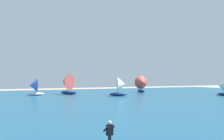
{
  "coord_description": "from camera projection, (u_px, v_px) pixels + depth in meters",
  "views": [
    {
      "loc": [
        -8.81,
        4.21,
        4.21
      ],
      "look_at": [
        -0.51,
        20.29,
        4.69
      ],
      "focal_mm": 44.79,
      "sensor_mm": 36.0,
      "label": 1
    }
  ],
  "objects": [
    {
      "name": "ocean",
      "position": [
        28.0,
        103.0,
        45.95
      ],
      "size": [
        160.0,
        90.0,
        0.1
      ],
      "primitive_type": "cube",
      "color": "navy",
      "rests_on": "ground"
    },
    {
      "name": "kitesurfer",
      "position": [
        111.0,
        140.0,
        15.51
      ],
      "size": [
        0.7,
        1.95,
        1.67
      ],
      "color": "yellow",
      "rests_on": "ocean"
    },
    {
      "name": "sailboat_near_shore",
      "position": [
        34.0,
        87.0,
        63.06
      ],
      "size": [
        3.75,
        3.18,
        4.37
      ],
      "color": "white",
      "rests_on": "ocean"
    },
    {
      "name": "sailboat_heeled_over",
      "position": [
        223.0,
        87.0,
        63.11
      ],
      "size": [
        3.78,
        3.47,
        4.2
      ],
      "color": "navy",
      "rests_on": "ocean"
    },
    {
      "name": "sailboat_mid_left",
      "position": [
        67.0,
        84.0,
        67.84
      ],
      "size": [
        4.71,
        5.07,
        5.63
      ],
      "color": "navy",
      "rests_on": "ocean"
    },
    {
      "name": "sailboat_far_right",
      "position": [
        121.0,
        86.0,
        61.85
      ],
      "size": [
        4.23,
        3.79,
        4.76
      ],
      "color": "navy",
      "rests_on": "ocean"
    },
    {
      "name": "sailboat_outermost",
      "position": [
        142.0,
        84.0,
        76.87
      ],
      "size": [
        3.94,
        4.54,
        5.14
      ],
      "color": "navy",
      "rests_on": "ocean"
    }
  ]
}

